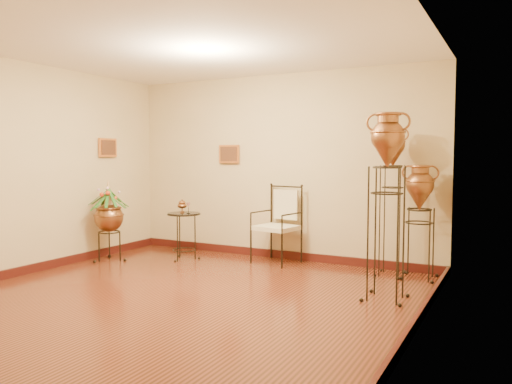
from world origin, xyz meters
The scene contains 8 objects.
ground centered at (0.00, 0.00, 0.00)m, with size 5.00×5.00×0.00m, color maroon.
room_shell centered at (-0.01, 0.01, 1.73)m, with size 5.02×5.02×2.81m.
amphora_tall centered at (1.81, 2.15, 0.99)m, with size 0.40×0.40×1.94m.
amphora_mid centered at (2.00, 0.99, 1.04)m, with size 0.58×0.58×2.05m.
amphora_short centered at (2.15, 2.15, 0.74)m, with size 0.56×0.56×1.48m.
planter_urn centered at (-2.15, 1.13, 0.70)m, with size 0.69×0.69×1.25m.
armchair centered at (0.14, 2.15, 0.57)m, with size 0.73×0.69×1.13m.
side_table centered at (-1.21, 1.72, 0.37)m, with size 0.50×0.50×0.90m.
Camera 1 is at (3.26, -4.39, 1.55)m, focal length 35.00 mm.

